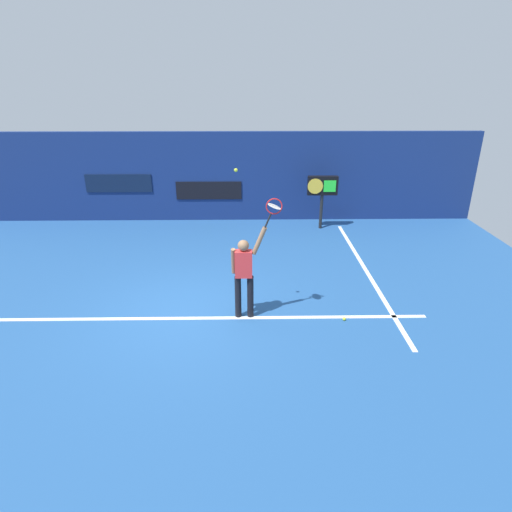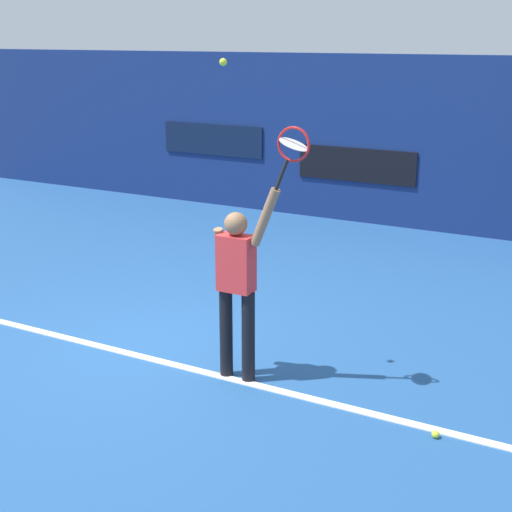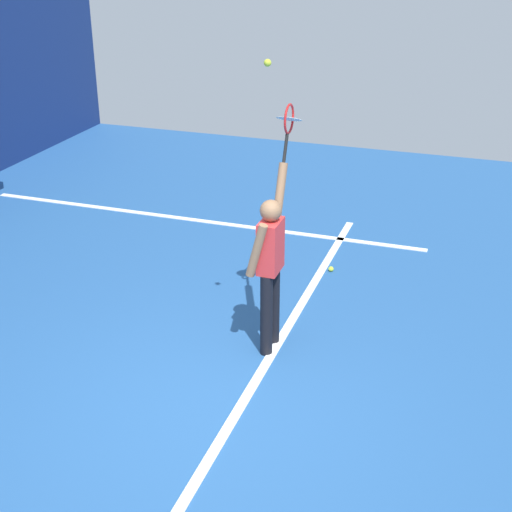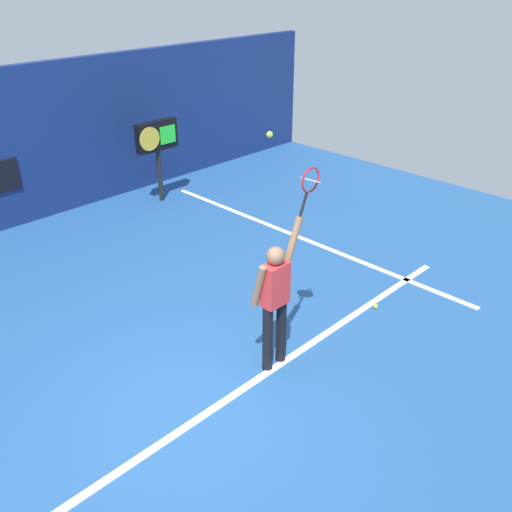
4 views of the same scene
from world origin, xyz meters
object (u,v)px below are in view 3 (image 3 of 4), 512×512
(tennis_player, at_px, (270,262))
(tennis_ball, at_px, (268,63))
(tennis_racket, at_px, (289,122))
(spare_ball, at_px, (331,269))

(tennis_player, relative_size, tennis_ball, 28.89)
(tennis_ball, bearing_deg, tennis_player, -0.53)
(tennis_ball, bearing_deg, tennis_racket, -0.45)
(spare_ball, bearing_deg, tennis_racket, 172.79)
(tennis_player, bearing_deg, spare_ball, -5.35)
(tennis_racket, bearing_deg, tennis_ball, 179.55)
(tennis_player, bearing_deg, tennis_ball, 179.47)
(tennis_racket, bearing_deg, tennis_player, 179.57)
(tennis_ball, distance_m, spare_ball, 3.70)
(tennis_player, xyz_separation_m, spare_ball, (2.03, -0.19, -0.98))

